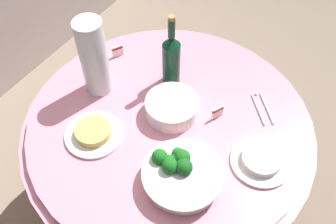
# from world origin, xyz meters

# --- Properties ---
(ground_plane) EXTENTS (6.00, 6.00, 0.00)m
(ground_plane) POSITION_xyz_m (0.00, 0.00, 0.00)
(ground_plane) COLOR gray
(buffet_table) EXTENTS (1.16, 1.16, 0.74)m
(buffet_table) POSITION_xyz_m (0.00, 0.00, 0.38)
(buffet_table) COLOR maroon
(buffet_table) RESTS_ON ground_plane
(broccoli_bowl) EXTENTS (0.28, 0.28, 0.11)m
(broccoli_bowl) POSITION_xyz_m (-0.20, -0.18, 0.78)
(broccoli_bowl) COLOR white
(broccoli_bowl) RESTS_ON buffet_table
(plate_stack) EXTENTS (0.21, 0.21, 0.07)m
(plate_stack) POSITION_xyz_m (0.04, 0.01, 0.78)
(plate_stack) COLOR white
(plate_stack) RESTS_ON buffet_table
(wine_bottle) EXTENTS (0.07, 0.07, 0.34)m
(wine_bottle) POSITION_xyz_m (0.19, 0.10, 0.87)
(wine_bottle) COLOR #0D3A23
(wine_bottle) RESTS_ON buffet_table
(decorative_fruit_vase) EXTENTS (0.11, 0.11, 0.34)m
(decorative_fruit_vase) POSITION_xyz_m (-0.01, 0.33, 0.89)
(decorative_fruit_vase) COLOR silver
(decorative_fruit_vase) RESTS_ON buffet_table
(serving_tongs) EXTENTS (0.15, 0.14, 0.01)m
(serving_tongs) POSITION_xyz_m (0.25, -0.29, 0.74)
(serving_tongs) COLOR silver
(serving_tongs) RESTS_ON buffet_table
(food_plate_rice) EXTENTS (0.22, 0.22, 0.04)m
(food_plate_rice) POSITION_xyz_m (0.02, -0.39, 0.76)
(food_plate_rice) COLOR white
(food_plate_rice) RESTS_ON buffet_table
(food_plate_noodles) EXTENTS (0.22, 0.22, 0.04)m
(food_plate_noodles) POSITION_xyz_m (-0.21, 0.20, 0.76)
(food_plate_noodles) COLOR white
(food_plate_noodles) RESTS_ON buffet_table
(label_placard_front) EXTENTS (0.05, 0.03, 0.05)m
(label_placard_front) POSITION_xyz_m (0.12, -0.15, 0.77)
(label_placard_front) COLOR white
(label_placard_front) RESTS_ON buffet_table
(label_placard_mid) EXTENTS (0.05, 0.03, 0.05)m
(label_placard_mid) POSITION_xyz_m (0.19, 0.39, 0.77)
(label_placard_mid) COLOR white
(label_placard_mid) RESTS_ON buffet_table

